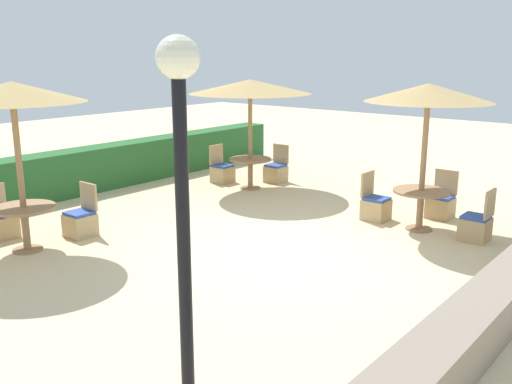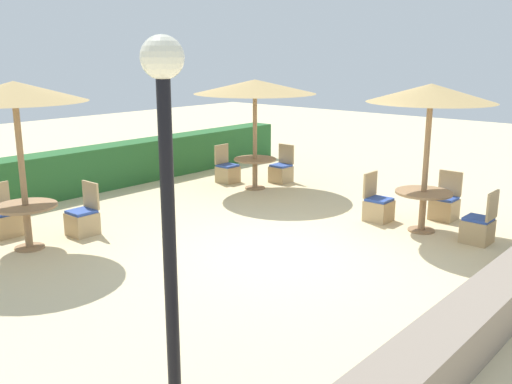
# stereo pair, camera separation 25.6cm
# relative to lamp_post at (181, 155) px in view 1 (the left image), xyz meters

# --- Properties ---
(ground_plane) EXTENTS (40.00, 40.00, 0.00)m
(ground_plane) POSITION_rel_lamp_post_xyz_m (3.94, 1.84, -2.35)
(ground_plane) COLOR beige
(hedge_row) EXTENTS (13.00, 0.70, 1.01)m
(hedge_row) POSITION_rel_lamp_post_xyz_m (3.94, 7.83, -1.85)
(hedge_row) COLOR #28602D
(hedge_row) RESTS_ON ground_plane
(stone_border) EXTENTS (10.00, 0.56, 0.55)m
(stone_border) POSITION_rel_lamp_post_xyz_m (3.94, -1.66, -2.08)
(stone_border) COLOR gray
(stone_border) RESTS_ON ground_plane
(lamp_post) EXTENTS (0.36, 0.36, 3.32)m
(lamp_post) POSITION_rel_lamp_post_xyz_m (0.00, 0.00, 0.00)
(lamp_post) COLOR black
(lamp_post) RESTS_ON ground_plane
(parasol_back_right) EXTENTS (2.82, 2.82, 2.56)m
(parasol_back_right) POSITION_rel_lamp_post_xyz_m (6.93, 5.07, 0.04)
(parasol_back_right) COLOR #93704C
(parasol_back_right) RESTS_ON ground_plane
(round_table_back_right) EXTENTS (1.00, 1.00, 0.73)m
(round_table_back_right) POSITION_rel_lamp_post_xyz_m (6.93, 5.07, -1.79)
(round_table_back_right) COLOR #93704C
(round_table_back_right) RESTS_ON ground_plane
(patio_chair_back_right_east) EXTENTS (0.46, 0.46, 0.93)m
(patio_chair_back_right_east) POSITION_rel_lamp_post_xyz_m (7.88, 5.03, -2.09)
(patio_chair_back_right_east) COLOR tan
(patio_chair_back_right_east) RESTS_ON ground_plane
(patio_chair_back_right_north) EXTENTS (0.46, 0.46, 0.93)m
(patio_chair_back_right_north) POSITION_rel_lamp_post_xyz_m (6.98, 6.04, -2.09)
(patio_chair_back_right_north) COLOR tan
(patio_chair_back_right_north) RESTS_ON ground_plane
(parasol_front_right) EXTENTS (2.22, 2.22, 2.65)m
(parasol_front_right) POSITION_rel_lamp_post_xyz_m (6.43, 0.61, 0.12)
(parasol_front_right) COLOR #93704C
(parasol_front_right) RESTS_ON ground_plane
(round_table_front_right) EXTENTS (1.01, 1.01, 0.74)m
(round_table_front_right) POSITION_rel_lamp_post_xyz_m (6.43, 0.61, -1.78)
(round_table_front_right) COLOR #93704C
(round_table_front_right) RESTS_ON ground_plane
(patio_chair_front_right_north) EXTENTS (0.46, 0.46, 0.93)m
(patio_chair_front_right_north) POSITION_rel_lamp_post_xyz_m (6.49, 1.54, -2.09)
(patio_chair_front_right_north) COLOR tan
(patio_chair_front_right_north) RESTS_ON ground_plane
(patio_chair_front_right_east) EXTENTS (0.46, 0.46, 0.93)m
(patio_chair_front_right_east) POSITION_rel_lamp_post_xyz_m (7.43, 0.61, -2.09)
(patio_chair_front_right_east) COLOR tan
(patio_chair_front_right_east) RESTS_ON ground_plane
(patio_chair_front_right_south) EXTENTS (0.46, 0.46, 0.93)m
(patio_chair_front_right_south) POSITION_rel_lamp_post_xyz_m (6.44, -0.41, -2.09)
(patio_chair_front_right_south) COLOR tan
(patio_chair_front_right_south) RESTS_ON ground_plane
(parasol_back_left) EXTENTS (2.25, 2.25, 2.74)m
(parasol_back_left) POSITION_rel_lamp_post_xyz_m (1.26, 5.10, 0.21)
(parasol_back_left) COLOR #93704C
(parasol_back_left) RESTS_ON ground_plane
(round_table_back_left) EXTENTS (1.00, 1.00, 0.75)m
(round_table_back_left) POSITION_rel_lamp_post_xyz_m (1.26, 5.10, -1.78)
(round_table_back_left) COLOR #93704C
(round_table_back_left) RESTS_ON ground_plane
(patio_chair_back_left_east) EXTENTS (0.46, 0.46, 0.93)m
(patio_chair_back_left_east) POSITION_rel_lamp_post_xyz_m (2.28, 5.08, -2.09)
(patio_chair_back_left_east) COLOR tan
(patio_chair_back_left_east) RESTS_ON ground_plane
(patio_chair_back_left_north) EXTENTS (0.46, 0.46, 0.93)m
(patio_chair_back_left_north) POSITION_rel_lamp_post_xyz_m (1.32, 6.07, -2.09)
(patio_chair_back_left_north) COLOR tan
(patio_chair_back_left_north) RESTS_ON ground_plane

